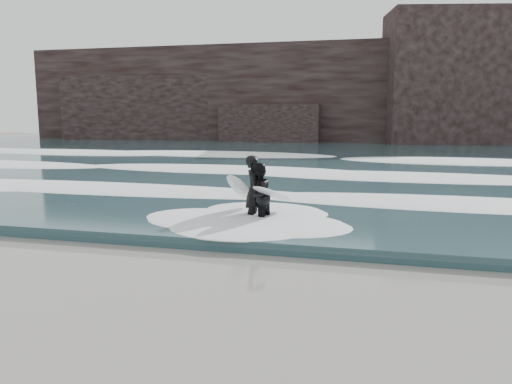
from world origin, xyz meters
TOP-DOWN VIEW (x-y plane):
  - ground at (0.00, 0.00)m, footprint 120.00×120.00m
  - sea at (0.00, 29.00)m, footprint 90.00×52.00m
  - headland at (0.00, 46.00)m, footprint 70.00×9.00m
  - foam_near at (0.00, 9.00)m, footprint 60.00×3.20m
  - foam_mid at (0.00, 16.00)m, footprint 60.00×4.00m
  - foam_far at (0.00, 25.00)m, footprint 60.00×4.80m
  - surfer_left at (-0.52, 5.93)m, footprint 1.06×1.89m
  - surfer_right at (-0.21, 5.59)m, footprint 1.38×2.25m

SIDE VIEW (x-z plane):
  - ground at x=0.00m, z-range 0.00..0.00m
  - sea at x=0.00m, z-range 0.00..0.30m
  - foam_near at x=0.00m, z-range 0.30..0.50m
  - foam_mid at x=0.00m, z-range 0.30..0.54m
  - foam_far at x=0.00m, z-range 0.30..0.60m
  - surfer_right at x=-0.21m, z-range 0.01..1.85m
  - surfer_left at x=-0.52m, z-range 0.01..2.02m
  - headland at x=0.00m, z-range 0.00..10.00m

